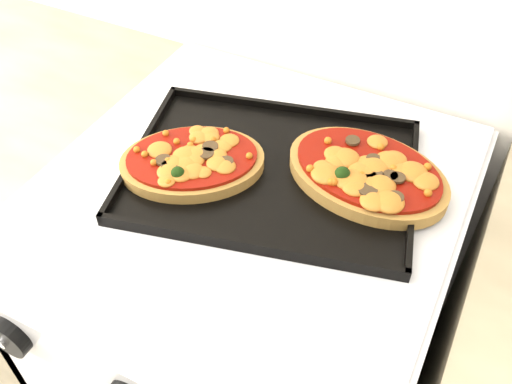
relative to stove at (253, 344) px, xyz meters
The scene contains 6 objects.
stove is the anchor object (origin of this frame).
control_panel 0.51m from the stove, 90.00° to the right, with size 0.60×0.02×0.09m, color silver.
knob_left 0.55m from the stove, 117.35° to the right, with size 0.06×0.06×0.02m, color black.
baking_tray 0.47m from the stove, 58.54° to the left, with size 0.41×0.30×0.02m, color black.
pizza_left 0.49m from the stove, 168.65° to the right, with size 0.21×0.15×0.03m, color #A47538, non-canonical shape.
pizza_right 0.51m from the stove, 26.18° to the left, with size 0.24×0.17×0.03m, color #A47538, non-canonical shape.
Camera 1 is at (0.25, 1.18, 1.49)m, focal length 40.00 mm.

